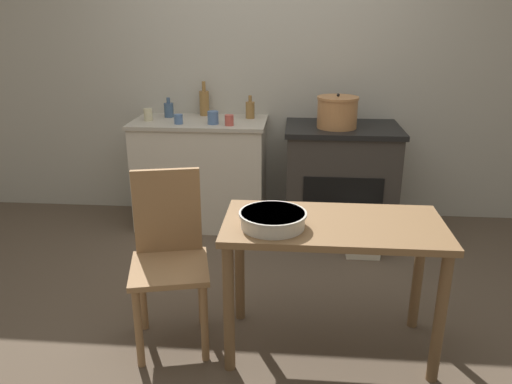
{
  "coord_description": "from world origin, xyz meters",
  "views": [
    {
      "loc": [
        0.27,
        -2.73,
        1.7
      ],
      "look_at": [
        0.0,
        0.42,
        0.58
      ],
      "focal_mm": 35.0,
      "sensor_mm": 36.0,
      "label": 1
    }
  ],
  "objects_px": {
    "stock_pot": "(337,112)",
    "bottle_left": "(250,109)",
    "work_table": "(332,245)",
    "bottle_far_left": "(204,102)",
    "cup_center_left": "(229,120)",
    "mixing_bowl_large": "(273,219)",
    "bottle_mid_left": "(169,110)",
    "chair": "(169,254)",
    "cup_center": "(213,118)",
    "stove": "(340,178)",
    "cup_mid_right": "(178,119)",
    "cup_center_right": "(148,115)",
    "flour_sack": "(363,236)"
  },
  "relations": [
    {
      "from": "stove",
      "to": "flour_sack",
      "type": "distance_m",
      "value": 0.62
    },
    {
      "from": "flour_sack",
      "to": "stock_pot",
      "type": "distance_m",
      "value": 0.98
    },
    {
      "from": "bottle_far_left",
      "to": "flour_sack",
      "type": "bearing_deg",
      "value": -30.35
    },
    {
      "from": "bottle_mid_left",
      "to": "cup_mid_right",
      "type": "distance_m",
      "value": 0.3
    },
    {
      "from": "cup_center_right",
      "to": "cup_mid_right",
      "type": "xyz_separation_m",
      "value": [
        0.27,
        -0.11,
        -0.01
      ]
    },
    {
      "from": "stock_pot",
      "to": "cup_mid_right",
      "type": "relative_size",
      "value": 4.23
    },
    {
      "from": "cup_center",
      "to": "cup_mid_right",
      "type": "relative_size",
      "value": 1.34
    },
    {
      "from": "cup_center",
      "to": "cup_center_left",
      "type": "bearing_deg",
      "value": -16.95
    },
    {
      "from": "mixing_bowl_large",
      "to": "work_table",
      "type": "bearing_deg",
      "value": 15.53
    },
    {
      "from": "bottle_left",
      "to": "bottle_mid_left",
      "type": "xyz_separation_m",
      "value": [
        -0.69,
        -0.01,
        -0.01
      ]
    },
    {
      "from": "bottle_left",
      "to": "cup_center_right",
      "type": "relative_size",
      "value": 1.92
    },
    {
      "from": "bottle_far_left",
      "to": "cup_center_right",
      "type": "height_order",
      "value": "bottle_far_left"
    },
    {
      "from": "chair",
      "to": "bottle_left",
      "type": "height_order",
      "value": "bottle_left"
    },
    {
      "from": "chair",
      "to": "flour_sack",
      "type": "height_order",
      "value": "chair"
    },
    {
      "from": "stock_pot",
      "to": "bottle_left",
      "type": "bearing_deg",
      "value": 163.55
    },
    {
      "from": "mixing_bowl_large",
      "to": "bottle_mid_left",
      "type": "relative_size",
      "value": 2.01
    },
    {
      "from": "bottle_mid_left",
      "to": "cup_center_left",
      "type": "relative_size",
      "value": 1.99
    },
    {
      "from": "chair",
      "to": "cup_center_right",
      "type": "xyz_separation_m",
      "value": [
        -0.55,
        1.6,
        0.44
      ]
    },
    {
      "from": "stove",
      "to": "work_table",
      "type": "distance_m",
      "value": 1.67
    },
    {
      "from": "stock_pot",
      "to": "work_table",
      "type": "bearing_deg",
      "value": -94.02
    },
    {
      "from": "work_table",
      "to": "bottle_mid_left",
      "type": "bearing_deg",
      "value": 125.63
    },
    {
      "from": "chair",
      "to": "cup_center",
      "type": "xyz_separation_m",
      "value": [
        -0.0,
        1.51,
        0.44
      ]
    },
    {
      "from": "flour_sack",
      "to": "chair",
      "type": "bearing_deg",
      "value": -136.78
    },
    {
      "from": "cup_center_right",
      "to": "cup_mid_right",
      "type": "height_order",
      "value": "cup_center_right"
    },
    {
      "from": "bottle_mid_left",
      "to": "cup_center_right",
      "type": "bearing_deg",
      "value": -128.97
    },
    {
      "from": "bottle_far_left",
      "to": "cup_center_left",
      "type": "distance_m",
      "value": 0.49
    },
    {
      "from": "stove",
      "to": "work_table",
      "type": "height_order",
      "value": "stove"
    },
    {
      "from": "stove",
      "to": "cup_center_right",
      "type": "bearing_deg",
      "value": -178.92
    },
    {
      "from": "chair",
      "to": "cup_center_right",
      "type": "relative_size",
      "value": 9.62
    },
    {
      "from": "stove",
      "to": "cup_center_right",
      "type": "distance_m",
      "value": 1.65
    },
    {
      "from": "bottle_far_left",
      "to": "cup_center_left",
      "type": "bearing_deg",
      "value": -56.23
    },
    {
      "from": "bottle_far_left",
      "to": "cup_center_right",
      "type": "distance_m",
      "value": 0.5
    },
    {
      "from": "mixing_bowl_large",
      "to": "bottle_far_left",
      "type": "relative_size",
      "value": 1.15
    },
    {
      "from": "work_table",
      "to": "bottle_left",
      "type": "height_order",
      "value": "bottle_left"
    },
    {
      "from": "bottle_left",
      "to": "cup_center",
      "type": "bearing_deg",
      "value": -135.54
    },
    {
      "from": "bottle_far_left",
      "to": "cup_center_left",
      "type": "relative_size",
      "value": 3.48
    },
    {
      "from": "work_table",
      "to": "cup_mid_right",
      "type": "relative_size",
      "value": 14.5
    },
    {
      "from": "chair",
      "to": "cup_center",
      "type": "height_order",
      "value": "cup_center"
    },
    {
      "from": "bottle_far_left",
      "to": "cup_center_right",
      "type": "xyz_separation_m",
      "value": [
        -0.41,
        -0.27,
        -0.06
      ]
    },
    {
      "from": "chair",
      "to": "mixing_bowl_large",
      "type": "distance_m",
      "value": 0.62
    },
    {
      "from": "stock_pot",
      "to": "cup_center_left",
      "type": "distance_m",
      "value": 0.84
    },
    {
      "from": "work_table",
      "to": "bottle_left",
      "type": "bearing_deg",
      "value": 108.25
    },
    {
      "from": "stove",
      "to": "cup_center",
      "type": "height_order",
      "value": "cup_center"
    },
    {
      "from": "stove",
      "to": "bottle_far_left",
      "type": "xyz_separation_m",
      "value": [
        -1.16,
        0.24,
        0.57
      ]
    },
    {
      "from": "stock_pot",
      "to": "stove",
      "type": "bearing_deg",
      "value": 48.74
    },
    {
      "from": "work_table",
      "to": "flour_sack",
      "type": "height_order",
      "value": "work_table"
    },
    {
      "from": "work_table",
      "to": "cup_center_left",
      "type": "height_order",
      "value": "cup_center_left"
    },
    {
      "from": "mixing_bowl_large",
      "to": "bottle_left",
      "type": "bearing_deg",
      "value": 98.8
    },
    {
      "from": "bottle_mid_left",
      "to": "cup_mid_right",
      "type": "relative_size",
      "value": 2.16
    },
    {
      "from": "cup_center_left",
      "to": "bottle_mid_left",
      "type": "bearing_deg",
      "value": 152.02
    }
  ]
}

